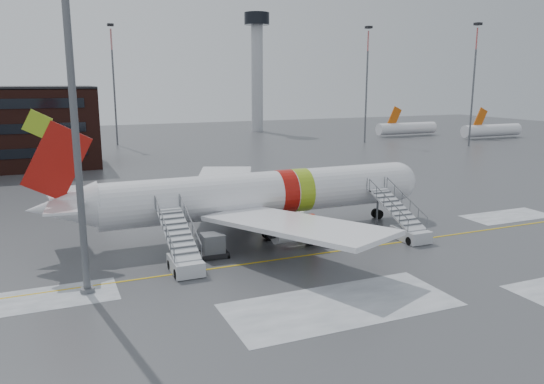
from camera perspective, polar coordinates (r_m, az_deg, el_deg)
name	(u,v)px	position (r m, az deg, el deg)	size (l,w,h in m)	color
ground	(343,246)	(43.62, 7.60, -5.78)	(260.00, 260.00, 0.00)	#494C4F
airliner	(253,195)	(46.04, -2.06, -0.33)	(35.03, 32.97, 11.18)	white
airstair_fwd	(405,226)	(46.46, 14.16, -3.57)	(2.05, 7.70, 3.48)	#BBBDC3
airstair_aft	(183,255)	(38.39, -9.57, -6.65)	(2.05, 7.70, 3.48)	silver
pushback_tug	(320,234)	(44.11, 5.24, -4.53)	(3.24, 2.89, 1.64)	black
uld_container	(213,246)	(40.61, -6.40, -5.83)	(2.29, 1.74, 1.83)	black
light_mast_near	(70,58)	(33.71, -20.93, 13.30)	(1.20, 1.20, 28.09)	#595B60
control_tower	(257,58)	(140.51, -1.62, 14.18)	(6.40, 6.40, 30.00)	#B2B5BA
light_mast_far_ne	(367,77)	(116.43, 10.17, 12.05)	(1.20, 1.20, 24.25)	#595B60
light_mast_far_n	(113,77)	(114.44, -16.68, 11.75)	(1.20, 1.20, 24.25)	#595B60
light_mast_far_e	(474,77)	(115.34, 20.89, 11.48)	(1.20, 1.20, 24.25)	#595B60
distant_aircraft	(434,138)	(130.93, 17.04, 5.62)	(35.00, 18.00, 8.00)	#D8590C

